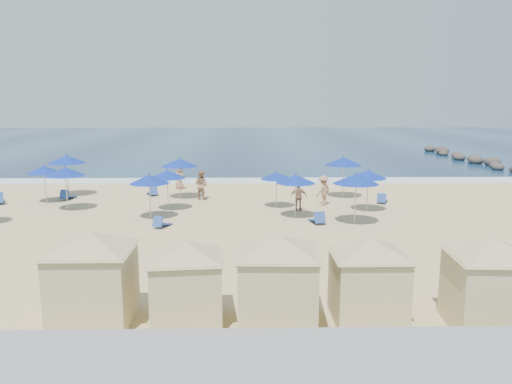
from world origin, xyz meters
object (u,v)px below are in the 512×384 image
at_px(umbrella_6, 149,179).
at_px(umbrella_10, 368,174).
at_px(umbrella_8, 296,179).
at_px(beachgoer_3, 180,178).
at_px(umbrella_7, 277,176).
at_px(beachgoer_2, 323,190).
at_px(umbrella_9, 343,161).
at_px(umbrella_5, 167,174).
at_px(cabana_1, 186,272).
at_px(cabana_3, 368,269).
at_px(beachgoer_1, 299,197).
at_px(cabana_4, 491,272).
at_px(beachgoer_0, 201,185).
at_px(umbrella_4, 179,163).
at_px(cabana_0, 92,265).
at_px(umbrella_0, 44,170).
at_px(trash_bin, 281,262).
at_px(umbrella_3, 65,172).
at_px(cabana_2, 277,268).
at_px(rock_jetty, 481,161).
at_px(umbrella_2, 67,159).
at_px(umbrella_11, 356,179).

bearing_deg(umbrella_6, umbrella_10, 7.85).
height_order(umbrella_8, beachgoer_3, umbrella_8).
distance_m(umbrella_7, beachgoer_2, 2.98).
xyz_separation_m(umbrella_7, umbrella_9, (4.36, 2.91, 0.47)).
relative_size(umbrella_5, umbrella_6, 0.98).
bearing_deg(cabana_1, umbrella_7, 77.40).
bearing_deg(cabana_3, beachgoer_1, 91.76).
relative_size(umbrella_5, umbrella_9, 0.87).
distance_m(cabana_4, beachgoer_2, 16.24).
bearing_deg(beachgoer_0, beachgoer_2, -166.88).
bearing_deg(umbrella_4, cabana_0, -90.11).
relative_size(cabana_3, beachgoer_0, 2.26).
bearing_deg(umbrella_0, beachgoer_2, -4.07).
height_order(cabana_3, cabana_4, cabana_4).
relative_size(trash_bin, umbrella_4, 0.30).
bearing_deg(umbrella_4, umbrella_10, -19.78).
xyz_separation_m(umbrella_5, beachgoer_2, (8.87, 1.07, -1.13)).
distance_m(umbrella_3, beachgoer_3, 8.75).
bearing_deg(cabana_2, umbrella_6, 114.62).
bearing_deg(rock_jetty, beachgoer_3, -154.82).
bearing_deg(cabana_3, umbrella_10, 76.47).
height_order(umbrella_8, umbrella_9, umbrella_9).
bearing_deg(umbrella_5, umbrella_2, 148.21).
distance_m(cabana_0, umbrella_6, 12.36).
xyz_separation_m(umbrella_9, umbrella_11, (-0.71, -6.89, -0.05)).
bearing_deg(cabana_0, cabana_1, -2.35).
relative_size(umbrella_0, umbrella_4, 0.88).
bearing_deg(umbrella_7, umbrella_11, -47.44).
bearing_deg(umbrella_0, umbrella_9, 3.70).
bearing_deg(cabana_1, beachgoer_2, 68.56).
distance_m(cabana_3, umbrella_10, 14.37).
xyz_separation_m(cabana_0, beachgoer_2, (8.67, 15.52, -0.73)).
bearing_deg(cabana_3, umbrella_4, 112.72).
bearing_deg(cabana_1, beachgoer_3, 97.93).
bearing_deg(beachgoer_1, umbrella_4, -17.01).
xyz_separation_m(umbrella_10, beachgoer_3, (-11.31, 7.30, -1.26)).
relative_size(umbrella_8, beachgoer_0, 1.29).
height_order(rock_jetty, cabana_4, cabana_4).
relative_size(umbrella_2, beachgoer_0, 1.50).
bearing_deg(umbrella_5, rock_jetty, 36.00).
bearing_deg(beachgoer_0, umbrella_10, -172.35).
distance_m(umbrella_6, umbrella_11, 10.43).
xyz_separation_m(beachgoer_0, beachgoer_3, (-1.82, 3.77, -0.12)).
distance_m(umbrella_3, beachgoer_1, 12.99).
bearing_deg(beachgoer_0, umbrella_5, 90.30).
bearing_deg(rock_jetty, beachgoer_2, -134.31).
bearing_deg(beachgoer_1, umbrella_9, -118.65).
bearing_deg(umbrella_10, cabana_2, -112.41).
distance_m(umbrella_4, umbrella_6, 5.57).
relative_size(umbrella_2, beachgoer_2, 1.55).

